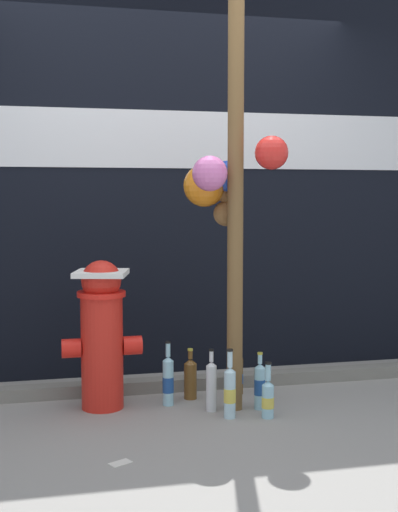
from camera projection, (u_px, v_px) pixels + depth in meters
ground_plane at (214, 431)px, 3.63m from camera, size 14.00×14.00×0.00m
building_wall at (168, 156)px, 4.79m from camera, size 10.00×0.21×3.05m
curb_strip at (184, 383)px, 4.39m from camera, size 8.00×0.12×0.08m
memorial_post at (228, 141)px, 3.89m from camera, size 0.54×0.48×2.83m
fire_hydrant at (102, 331)px, 3.98m from camera, size 0.47×0.36×0.88m
bottle_0 at (268, 398)px, 3.83m from camera, size 0.07×0.07×0.32m
bottle_1 at (168, 380)px, 4.06m from camera, size 0.07×0.07×0.39m
bottle_2 at (191, 378)px, 4.19m from camera, size 0.08×0.08×0.31m
bottle_3 at (211, 385)px, 3.95m from camera, size 0.06×0.06×0.37m
bottle_4 at (260, 386)px, 3.98m from camera, size 0.07×0.07×0.34m
bottle_5 at (230, 391)px, 3.82m from camera, size 0.07×0.07×0.39m
bottle_6 at (237, 373)px, 4.30m from camera, size 0.08×0.08×0.37m
litter_0 at (120, 463)px, 3.19m from camera, size 0.12×0.10×0.01m
litter_2 at (249, 380)px, 4.61m from camera, size 0.10×0.11×0.01m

